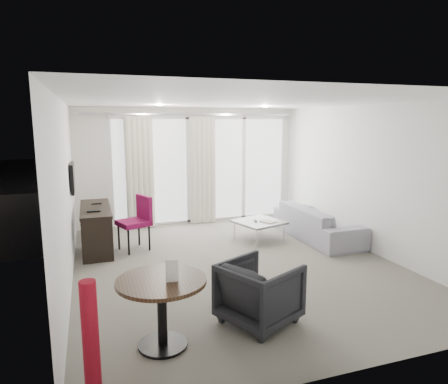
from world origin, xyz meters
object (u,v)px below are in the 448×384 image
object	(u,v)px
tub_armchair	(259,293)
coffee_table	(259,230)
round_table	(162,313)
desk	(96,228)
rattan_chair_b	(245,188)
sofa	(317,222)
rattan_chair_a	(207,196)
desk_chair	(133,224)
red_lamp	(91,344)

from	to	relation	value
tub_armchair	coffee_table	distance (m)	3.31
round_table	desk	bearing A→B (deg)	98.86
tub_armchair	rattan_chair_b	bearing A→B (deg)	-46.47
sofa	rattan_chair_b	distance (m)	3.97
rattan_chair_a	tub_armchair	bearing A→B (deg)	-86.69
round_table	sofa	bearing A→B (deg)	38.61
desk_chair	sofa	distance (m)	3.56
desk_chair	round_table	world-z (taller)	desk_chair
desk	desk_chair	distance (m)	0.70
tub_armchair	rattan_chair_b	size ratio (longest dim) A/B	1.06
round_table	red_lamp	distance (m)	0.98
red_lamp	tub_armchair	bearing A→B (deg)	23.89
red_lamp	coffee_table	xyz separation A→B (m)	(3.17, 3.84, -0.35)
red_lamp	rattan_chair_a	xyz separation A→B (m)	(2.90, 6.50, -0.12)
tub_armchair	round_table	bearing A→B (deg)	71.14
tub_armchair	coffee_table	world-z (taller)	tub_armchair
desk	coffee_table	size ratio (longest dim) A/B	1.98
round_table	rattan_chair_b	size ratio (longest dim) A/B	1.22
coffee_table	desk_chair	bearing A→B (deg)	176.79
sofa	rattan_chair_b	world-z (taller)	rattan_chair_b
sofa	rattan_chair_b	xyz separation A→B (m)	(0.04, 3.97, 0.05)
red_lamp	tub_armchair	xyz separation A→B (m)	(1.84, 0.81, -0.17)
round_table	sofa	xyz separation A→B (m)	(3.61, 2.88, -0.05)
red_lamp	rattan_chair_b	bearing A→B (deg)	60.00
desk	rattan_chair_a	bearing A→B (deg)	39.12
tub_armchair	sofa	size ratio (longest dim) A/B	0.36
round_table	coffee_table	world-z (taller)	round_table
desk	round_table	xyz separation A→B (m)	(0.56, -3.58, -0.02)
rattan_chair_a	desk_chair	bearing A→B (deg)	-116.25
round_table	rattan_chair_a	world-z (taller)	rattan_chair_a
desk	rattan_chair_a	xyz separation A→B (m)	(2.77, 2.25, 0.03)
desk_chair	red_lamp	distance (m)	4.05
sofa	rattan_chair_a	bearing A→B (deg)	25.38
round_table	rattan_chair_b	xyz separation A→B (m)	(3.65, 6.85, 0.01)
tub_armchair	rattan_chair_a	world-z (taller)	rattan_chair_a
desk_chair	rattan_chair_a	bearing A→B (deg)	29.93
desk	rattan_chair_a	size ratio (longest dim) A/B	1.97
desk	desk_chair	xyz separation A→B (m)	(0.64, -0.28, 0.10)
tub_armchair	rattan_chair_a	bearing A→B (deg)	-36.55
desk_chair	coffee_table	xyz separation A→B (m)	(2.40, -0.13, -0.30)
tub_armchair	rattan_chair_b	world-z (taller)	rattan_chair_b
coffee_table	rattan_chair_a	bearing A→B (deg)	95.77
desk	sofa	world-z (taller)	desk
round_table	coffee_table	xyz separation A→B (m)	(2.48, 3.17, -0.18)
desk	red_lamp	world-z (taller)	red_lamp
desk	red_lamp	xyz separation A→B (m)	(-0.13, -4.25, 0.15)
desk	round_table	world-z (taller)	desk
rattan_chair_a	round_table	bearing A→B (deg)	-96.87
round_table	tub_armchair	xyz separation A→B (m)	(1.15, 0.14, -0.00)
rattan_chair_b	tub_armchair	bearing A→B (deg)	-115.34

